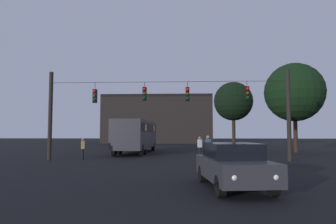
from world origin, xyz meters
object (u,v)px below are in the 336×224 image
object	(u,v)px
car_near_right	(233,164)
tree_behind_building	(294,92)
tree_left_silhouette	(233,101)
pedestrian_crossing_right	(200,146)
pedestrian_crossing_center	(208,147)
pedestrian_crossing_left	(83,148)
city_bus	(137,133)

from	to	relation	value
car_near_right	tree_behind_building	distance (m)	22.43
tree_left_silhouette	pedestrian_crossing_right	bearing A→B (deg)	-107.28
pedestrian_crossing_right	tree_left_silhouette	distance (m)	18.94
pedestrian_crossing_center	pedestrian_crossing_right	distance (m)	3.52
car_near_right	pedestrian_crossing_center	bearing A→B (deg)	90.57
pedestrian_crossing_center	pedestrian_crossing_left	bearing A→B (deg)	168.59
pedestrian_crossing_left	pedestrian_crossing_center	bearing A→B (deg)	-11.41
pedestrian_crossing_right	tree_behind_building	distance (m)	13.03
car_near_right	tree_left_silhouette	world-z (taller)	tree_left_silhouette
pedestrian_crossing_center	pedestrian_crossing_right	bearing A→B (deg)	95.49
car_near_right	pedestrian_crossing_center	size ratio (longest dim) A/B	2.61
car_near_right	pedestrian_crossing_right	bearing A→B (deg)	91.94
city_bus	pedestrian_crossing_left	xyz separation A→B (m)	(-2.71, -7.46, -1.02)
city_bus	car_near_right	xyz separation A→B (m)	(6.11, -18.36, -1.07)
pedestrian_crossing_right	tree_behind_building	world-z (taller)	tree_behind_building
pedestrian_crossing_left	pedestrian_crossing_right	size ratio (longest dim) A/B	0.95
pedestrian_crossing_left	pedestrian_crossing_center	xyz separation A→B (m)	(8.72, -1.76, 0.13)
city_bus	pedestrian_crossing_left	world-z (taller)	city_bus
city_bus	tree_left_silhouette	xyz separation A→B (m)	(11.09, 11.68, 4.21)
tree_behind_building	pedestrian_crossing_right	bearing A→B (deg)	-143.62
car_near_right	tree_left_silhouette	distance (m)	30.91
pedestrian_crossing_left	tree_behind_building	distance (m)	20.76
tree_left_silhouette	tree_behind_building	xyz separation A→B (m)	(4.28, -10.26, -0.20)
car_near_right	tree_behind_building	bearing A→B (deg)	64.91
tree_left_silhouette	pedestrian_crossing_center	bearing A→B (deg)	-103.65
car_near_right	pedestrian_crossing_center	world-z (taller)	pedestrian_crossing_center
city_bus	pedestrian_crossing_center	size ratio (longest dim) A/B	6.43
pedestrian_crossing_right	tree_left_silhouette	size ratio (longest dim) A/B	0.19
pedestrian_crossing_left	tree_left_silhouette	xyz separation A→B (m)	(13.80, 19.15, 5.23)
pedestrian_crossing_center	pedestrian_crossing_right	size ratio (longest dim) A/B	1.07
pedestrian_crossing_center	car_near_right	bearing A→B (deg)	-89.43
car_near_right	pedestrian_crossing_left	world-z (taller)	pedestrian_crossing_left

